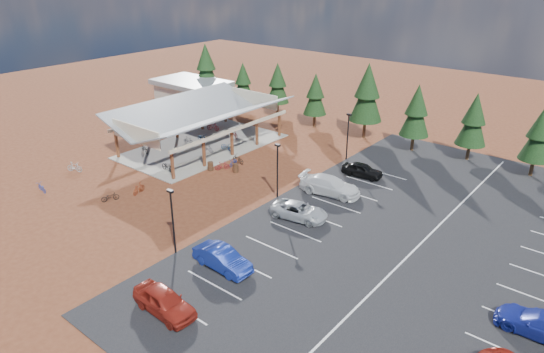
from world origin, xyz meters
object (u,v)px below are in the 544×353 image
object	(u,v)px
lamp_post_2	(348,133)
bike_16	(238,159)
car_0	(164,301)
bike_5	(208,148)
lamp_post_1	(277,167)
bike_7	(233,133)
trash_bin_1	(236,168)
bike_14	(233,162)
trash_bin_0	(210,166)
car_7	(542,325)
bike_9	(74,167)
bike_10	(42,188)
bike_15	(222,166)
lamp_post_0	(172,217)
car_2	(299,211)
bike_12	(110,197)
bike_1	(188,140)
car_3	(330,186)
car_1	(222,259)
bike_11	(139,188)
bike_pavilion	(202,115)
bike_3	(213,127)
outbuilding	(192,93)
bike_6	(226,146)
bike_2	(202,137)
bike_0	(145,149)
car_4	(362,170)

from	to	relation	value
lamp_post_2	bike_16	xyz separation A→B (m)	(-8.42, -8.19, -2.52)
car_0	bike_5	bearing A→B (deg)	42.45
lamp_post_1	bike_7	world-z (taller)	lamp_post_1
trash_bin_1	bike_14	distance (m)	1.77
trash_bin_0	car_7	distance (m)	32.52
trash_bin_0	bike_9	distance (m)	13.86
lamp_post_2	bike_10	distance (m)	30.77
bike_9	bike_15	world-z (taller)	bike_9
lamp_post_0	car_2	world-z (taller)	lamp_post_0
car_2	car_0	bearing A→B (deg)	172.58
lamp_post_0	trash_bin_1	world-z (taller)	lamp_post_0
lamp_post_1	bike_12	bearing A→B (deg)	-137.87
lamp_post_0	bike_1	distance (m)	23.54
bike_1	bike_12	size ratio (longest dim) A/B	0.96
bike_9	car_3	distance (m)	26.05
trash_bin_0	car_1	bearing A→B (deg)	-41.42
trash_bin_1	bike_11	world-z (taller)	bike_11
bike_16	lamp_post_1	bearing A→B (deg)	73.93
car_0	car_1	size ratio (longest dim) A/B	0.99
bike_pavilion	lamp_post_2	world-z (taller)	lamp_post_2
bike_3	bike_15	xyz separation A→B (m)	(9.80, -8.26, -0.15)
outbuilding	bike_12	size ratio (longest dim) A/B	6.99
bike_1	car_1	xyz separation A→B (m)	(20.90, -15.52, 0.25)
bike_6	bike_14	bearing A→B (deg)	-127.44
bike_11	bike_3	bearing A→B (deg)	97.79
bike_2	bike_3	xyz separation A→B (m)	(-1.87, 3.59, 0.07)
bike_2	bike_pavilion	bearing A→B (deg)	-126.89
bike_16	car_1	bearing A→B (deg)	48.05
lamp_post_1	bike_5	bearing A→B (deg)	163.63
bike_5	bike_9	bearing A→B (deg)	150.51
outbuilding	bike_7	size ratio (longest dim) A/B	6.01
lamp_post_0	bike_16	world-z (taller)	lamp_post_0
bike_0	trash_bin_1	bearing A→B (deg)	-60.08
bike_14	bike_10	bearing A→B (deg)	-136.69
lamp_post_2	car_1	xyz separation A→B (m)	(4.09, -23.22, -2.18)
outbuilding	bike_0	xyz separation A→B (m)	(10.59, -16.73, -1.46)
car_1	car_7	bearing A→B (deg)	-68.67
lamp_post_0	bike_15	xyz separation A→B (m)	(-8.40, 13.41, -2.52)
bike_9	car_3	xyz separation A→B (m)	(23.08, 12.07, 0.34)
car_7	bike_3	bearing A→B (deg)	-110.26
bike_2	bike_6	xyz separation A→B (m)	(4.37, -0.40, -0.02)
lamp_post_0	car_4	bearing A→B (deg)	80.13
car_7	bike_15	bearing A→B (deg)	-101.92
lamp_post_2	bike_0	bearing A→B (deg)	-145.33
lamp_post_2	bike_7	distance (m)	14.72
bike_7	bike_12	distance (m)	19.66
bike_0	bike_11	distance (m)	10.43
trash_bin_1	bike_2	distance (m)	10.31
bike_14	bike_16	bearing A→B (deg)	81.87
bike_2	car_7	xyz separation A→B (m)	(39.20, -10.56, 0.24)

